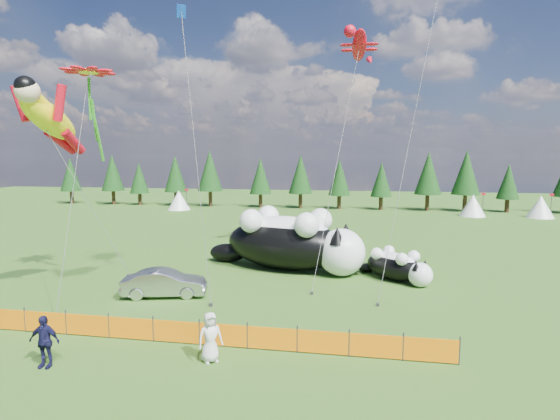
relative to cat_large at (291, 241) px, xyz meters
name	(u,v)px	position (x,y,z in m)	size (l,w,h in m)	color
ground	(202,317)	(-2.92, -9.52, -1.97)	(160.00, 160.00, 0.00)	#0C3409
safety_fence	(176,331)	(-2.92, -12.52, -1.46)	(22.06, 0.06, 1.10)	#262626
tree_line	(307,181)	(-2.92, 35.48, 2.03)	(90.00, 4.00, 8.00)	black
festival_tents	(385,204)	(8.08, 30.48, -0.57)	(50.00, 3.20, 2.80)	white
cat_large	(291,241)	(0.00, 0.00, 0.00)	(11.26, 6.19, 4.14)	black
cat_small	(397,266)	(6.83, -1.51, -1.04)	(4.40, 4.17, 1.95)	black
car	(165,283)	(-6.00, -6.87, -1.22)	(1.57, 4.50, 1.48)	#B4B4B9
spectator_c	(44,341)	(-6.80, -15.25, -1.00)	(1.13, 0.58, 1.93)	#131234
spectator_e	(210,337)	(-1.01, -13.81, -1.02)	(0.93, 0.60, 1.89)	silver
superhero_kite	(49,119)	(-10.70, -9.15, 7.50)	(5.07, 4.86, 11.81)	yellow
gecko_kite	(359,46)	(4.24, 4.40, 13.57)	(3.91, 12.51, 18.28)	red
flower_kite	(88,75)	(-10.28, -6.34, 10.09)	(3.05, 6.17, 12.93)	red
diamond_kite_a	(183,30)	(-5.20, -5.28, 12.48)	(2.91, 3.29, 16.23)	blue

